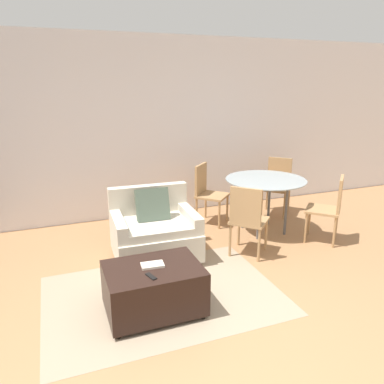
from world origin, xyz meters
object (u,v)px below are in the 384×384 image
(armchair, at_px, (154,231))
(dining_chair_far_left, at_px, (207,190))
(book_stack, at_px, (153,265))
(dining_chair_near_right, at_px, (331,205))
(tv_remote_primary, at_px, (151,276))
(dining_chair_near_left, at_px, (247,217))
(ottoman, at_px, (154,288))
(dining_chair_far_right, at_px, (278,182))
(dining_table, at_px, (265,185))

(armchair, xyz_separation_m, dining_chair_far_left, (1.06, 0.87, 0.18))
(book_stack, xyz_separation_m, dining_chair_near_right, (2.61, 0.70, 0.05))
(dining_chair_near_right, bearing_deg, tv_remote_primary, -161.66)
(book_stack, bearing_deg, tv_remote_primary, -108.66)
(dining_chair_near_left, xyz_separation_m, dining_chair_far_left, (0.00, 1.24, 0.00))
(ottoman, distance_m, dining_chair_near_left, 1.57)
(armchair, bearing_deg, dining_chair_far_right, 20.63)
(ottoman, distance_m, dining_chair_far_left, 2.41)
(ottoman, height_order, tv_remote_primary, tv_remote_primary)
(armchair, distance_m, dining_chair_far_right, 2.47)
(dining_chair_near_right, relative_size, dining_chair_far_left, 1.00)
(ottoman, height_order, dining_table, dining_table)
(dining_chair_far_right, bearing_deg, dining_chair_near_left, -135.00)
(dining_table, distance_m, dining_chair_near_right, 0.89)
(tv_remote_primary, height_order, dining_chair_near_left, dining_chair_near_left)
(dining_table, height_order, dining_chair_far_left, dining_chair_far_left)
(ottoman, xyz_separation_m, dining_table, (1.99, 1.34, 0.44))
(dining_chair_far_right, bearing_deg, book_stack, -143.37)
(dining_table, bearing_deg, ottoman, -145.99)
(tv_remote_primary, bearing_deg, dining_chair_far_left, 56.06)
(dining_chair_near_left, distance_m, dining_chair_near_right, 1.24)
(dining_chair_near_right, bearing_deg, dining_chair_near_left, -180.00)
(dining_table, bearing_deg, dining_chair_near_left, -135.00)
(tv_remote_primary, xyz_separation_m, dining_table, (2.05, 1.51, 0.23))
(dining_chair_near_right, bearing_deg, book_stack, -165.00)
(ottoman, bearing_deg, dining_chair_near_right, 15.47)
(dining_chair_near_right, bearing_deg, dining_chair_far_left, 135.00)
(tv_remote_primary, bearing_deg, ottoman, 69.57)
(dining_chair_far_left, height_order, dining_chair_far_right, same)
(dining_table, distance_m, dining_chair_far_left, 0.89)
(book_stack, relative_size, dining_table, 0.19)
(armchair, bearing_deg, dining_chair_near_left, -19.50)
(book_stack, bearing_deg, dining_chair_far_left, 54.80)
(dining_chair_near_left, bearing_deg, book_stack, -152.94)
(tv_remote_primary, height_order, dining_chair_near_right, dining_chair_near_right)
(tv_remote_primary, bearing_deg, armchair, 73.54)
(armchair, distance_m, dining_chair_near_right, 2.34)
(ottoman, distance_m, dining_chair_near_right, 2.72)
(dining_table, bearing_deg, dining_chair_far_right, 45.00)
(dining_table, relative_size, dining_chair_far_right, 1.24)
(armchair, distance_m, dining_chair_near_left, 1.14)
(dining_chair_far_left, bearing_deg, dining_chair_near_left, -90.00)
(dining_chair_far_left, bearing_deg, dining_chair_far_right, 0.00)
(dining_table, bearing_deg, armchair, -171.69)
(book_stack, relative_size, dining_chair_far_left, 0.24)
(ottoman, xyz_separation_m, dining_chair_near_right, (2.61, 0.72, 0.27))
(dining_chair_near_right, xyz_separation_m, dining_chair_far_right, (0.00, 1.24, 0.00))
(book_stack, relative_size, dining_chair_near_left, 0.24)
(tv_remote_primary, relative_size, dining_chair_far_right, 0.15)
(dining_table, height_order, dining_chair_far_right, dining_chair_far_right)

